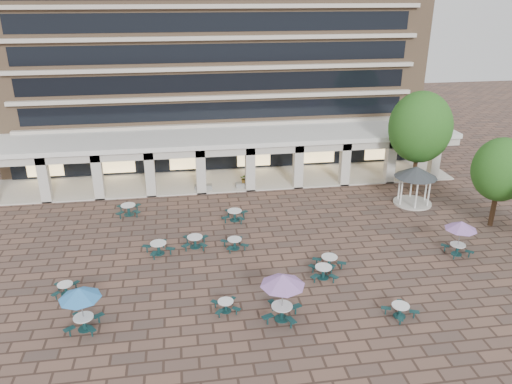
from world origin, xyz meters
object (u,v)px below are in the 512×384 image
picnic_table_0 (66,288)px  gazebo (416,176)px  planter_left (203,185)px  planter_right (244,182)px  picnic_table_1 (226,305)px  picnic_table_2 (400,310)px

picnic_table_0 → gazebo: gazebo is taller
planter_left → planter_right: bearing=0.0°
planter_left → picnic_table_1: bearing=-89.2°
picnic_table_1 → planter_right: (3.36, 17.79, 0.13)m
picnic_table_1 → planter_right: planter_right is taller
picnic_table_1 → planter_left: bearing=82.8°
gazebo → planter_right: (-13.13, 5.50, -1.87)m
picnic_table_0 → planter_right: (12.29, 14.74, 0.13)m
picnic_table_1 → picnic_table_2: size_ratio=0.82×
planter_right → picnic_table_2: bearing=-73.6°
picnic_table_2 → planter_right: planter_right is taller
planter_right → planter_left: bearing=180.0°
gazebo → planter_right: size_ratio=2.27×
gazebo → planter_right: 14.36m
picnic_table_0 → picnic_table_2: picnic_table_2 is taller
picnic_table_1 → gazebo: bearing=28.7°
picnic_table_2 → planter_left: planter_left is taller
picnic_table_0 → picnic_table_2: 18.76m
gazebo → planter_right: bearing=157.3°
picnic_table_2 → planter_left: 21.81m
picnic_table_1 → planter_right: bearing=71.3°
planter_left → picnic_table_0: bearing=-120.5°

